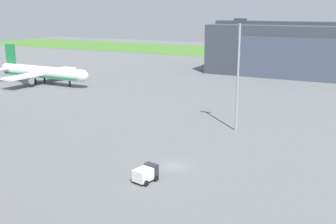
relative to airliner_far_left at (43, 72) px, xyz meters
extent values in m
plane|color=slate|center=(69.55, -44.66, -3.70)|extent=(440.00, 440.00, 0.00)
cube|color=#497D30|center=(69.55, 120.70, -3.66)|extent=(440.00, 56.00, 0.08)
cylinder|color=white|center=(-0.06, 0.00, 0.16)|extent=(33.21, 4.44, 3.79)
sphere|color=white|center=(16.51, -0.32, 0.16)|extent=(3.64, 3.64, 3.64)
sphere|color=white|center=(-16.62, 0.33, 0.16)|extent=(2.96, 2.96, 2.96)
cube|color=#1E7A42|center=(-0.06, 0.00, -0.89)|extent=(30.56, 4.43, 0.66)
cube|color=#1E7A42|center=(-13.97, 0.27, 5.28)|extent=(4.31, 0.48, 6.45)
cube|color=white|center=(-14.69, -2.57, 0.54)|extent=(3.09, 5.37, 0.28)
cube|color=white|center=(-14.58, 3.14, 0.54)|extent=(3.09, 5.37, 0.28)
cube|color=white|center=(-0.87, -7.58, -0.32)|extent=(5.56, 13.20, 0.56)
cube|color=white|center=(-0.57, 7.60, -0.32)|extent=(5.56, 13.20, 0.56)
cylinder|color=gray|center=(-0.05, -6.54, -1.66)|extent=(3.64, 2.16, 2.09)
cylinder|color=gray|center=(0.21, 6.54, -1.66)|extent=(3.64, 2.16, 2.09)
cylinder|color=black|center=(11.21, -0.22, -2.72)|extent=(0.56, 0.56, 1.96)
cylinder|color=black|center=(-1.42, -1.96, -2.72)|extent=(0.56, 0.56, 1.96)
cylinder|color=black|center=(-1.35, 2.02, -2.72)|extent=(0.56, 0.56, 1.96)
cube|color=#2D2D33|center=(68.72, -50.49, -2.33)|extent=(2.19, 1.39, 1.91)
cube|color=white|center=(68.37, -52.21, -2.46)|extent=(2.49, 2.86, 1.65)
cylinder|color=black|center=(69.76, -50.91, -3.29)|extent=(0.42, 0.86, 0.82)
cylinder|color=black|center=(67.60, -50.46, -3.29)|extent=(0.42, 0.86, 0.82)
cylinder|color=black|center=(69.34, -52.97, -3.29)|extent=(0.42, 0.86, 0.82)
cylinder|color=black|center=(67.18, -52.53, -3.29)|extent=(0.42, 0.86, 0.82)
cylinder|color=#99999E|center=(71.97, -21.67, 6.94)|extent=(0.44, 0.44, 21.27)
cube|color=#333338|center=(71.97, -21.67, 17.98)|extent=(2.40, 0.50, 0.80)
camera|label=1|loc=(96.06, -98.47, 20.38)|focal=43.95mm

